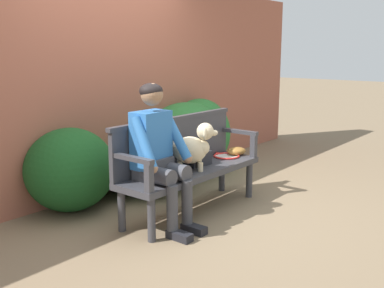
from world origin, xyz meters
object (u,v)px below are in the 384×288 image
(dog_on_bench, at_px, (194,147))
(tennis_racket, at_px, (225,155))
(person_seated, at_px, (158,151))
(sports_bag, at_px, (196,158))
(garden_bench, at_px, (192,175))
(baseball_glove, at_px, (237,151))

(dog_on_bench, height_order, tennis_racket, dog_on_bench)
(person_seated, bearing_deg, dog_on_bench, -4.16)
(sports_bag, bearing_deg, garden_bench, -155.57)
(person_seated, bearing_deg, baseball_glove, -0.05)
(garden_bench, xyz_separation_m, baseball_glove, (0.77, -0.01, 0.10))
(garden_bench, height_order, baseball_glove, baseball_glove)
(baseball_glove, bearing_deg, garden_bench, -159.10)
(person_seated, bearing_deg, tennis_racket, 3.24)
(person_seated, xyz_separation_m, tennis_racket, (1.14, 0.06, -0.26))
(baseball_glove, height_order, sports_bag, sports_bag)
(person_seated, distance_m, tennis_racket, 1.17)
(tennis_racket, bearing_deg, dog_on_bench, -171.57)
(dog_on_bench, xyz_separation_m, baseball_glove, (0.80, 0.03, -0.19))
(dog_on_bench, relative_size, tennis_racket, 0.80)
(dog_on_bench, distance_m, baseball_glove, 0.82)
(garden_bench, xyz_separation_m, dog_on_bench, (-0.03, -0.05, 0.29))
(garden_bench, height_order, sports_bag, sports_bag)
(tennis_racket, bearing_deg, sports_bag, 178.40)
(garden_bench, xyz_separation_m, sports_bag, (0.15, 0.07, 0.13))
(dog_on_bench, relative_size, baseball_glove, 2.12)
(person_seated, bearing_deg, garden_bench, 1.30)
(person_seated, xyz_separation_m, baseball_glove, (1.27, -0.00, -0.23))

